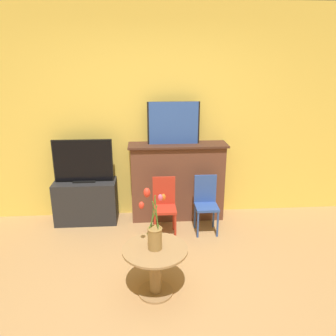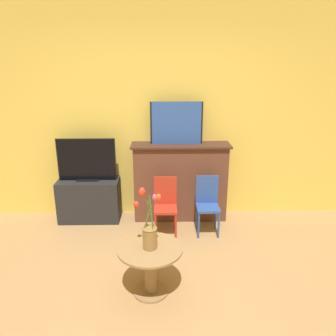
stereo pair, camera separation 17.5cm
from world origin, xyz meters
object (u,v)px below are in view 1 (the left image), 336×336
object	(u,v)px
tv_monitor	(83,162)
chair_red	(164,203)
vase_tulips	(154,231)
painting	(174,123)
chair_blue	(206,201)

from	to	relation	value
tv_monitor	chair_red	bearing A→B (deg)	-21.56
vase_tulips	chair_red	bearing A→B (deg)	81.99
tv_monitor	chair_red	world-z (taller)	tv_monitor
chair_red	vase_tulips	world-z (taller)	vase_tulips
painting	tv_monitor	xyz separation A→B (m)	(-1.14, -0.04, -0.46)
painting	chair_blue	bearing A→B (deg)	-48.53
painting	vase_tulips	distance (m)	1.69
vase_tulips	chair_blue	bearing A→B (deg)	59.44
vase_tulips	tv_monitor	bearing A→B (deg)	119.44
tv_monitor	vase_tulips	size ratio (longest dim) A/B	1.36
chair_blue	chair_red	bearing A→B (deg)	-177.02
tv_monitor	chair_blue	xyz separation A→B (m)	(1.50, -0.37, -0.42)
chair_blue	painting	bearing A→B (deg)	131.47
tv_monitor	vase_tulips	world-z (taller)	tv_monitor
chair_red	chair_blue	bearing A→B (deg)	2.98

